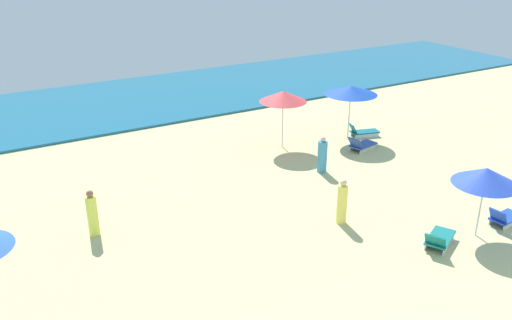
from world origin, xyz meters
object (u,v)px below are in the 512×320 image
lounge_chair_1_1 (504,218)px  umbrella_0 (351,90)px  lounge_chair_0_0 (363,132)px  beachgoer_0 (92,214)px  beachgoer_1 (322,156)px  cooler_box_0 (482,176)px  umbrella_2 (283,96)px  beachgoer_2 (342,203)px  umbrella_1 (486,176)px  lounge_chair_0_1 (362,145)px  lounge_chair_1_0 (439,239)px

lounge_chair_1_1 → umbrella_0: bearing=-10.0°
umbrella_0 → lounge_chair_1_1: size_ratio=1.94×
umbrella_0 → lounge_chair_0_0: size_ratio=1.67×
lounge_chair_1_1 → beachgoer_0: beachgoer_0 is taller
umbrella_0 → beachgoer_1: bearing=-143.6°
beachgoer_0 → cooler_box_0: beachgoer_0 is taller
umbrella_0 → umbrella_2: 3.37m
lounge_chair_1_1 → beachgoer_2: beachgoer_2 is taller
beachgoer_0 → beachgoer_2: bearing=-45.4°
lounge_chair_1_1 → beachgoer_2: bearing=53.1°
umbrella_1 → beachgoer_0: bearing=149.8°
umbrella_2 → cooler_box_0: 8.96m
umbrella_0 → lounge_chair_0_0: umbrella_0 is taller
umbrella_1 → umbrella_2: (-1.18, 9.92, 0.29)m
beachgoer_1 → lounge_chair_1_1: bearing=95.8°
lounge_chair_0_0 → lounge_chair_1_1: (-1.54, -9.10, 0.01)m
lounge_chair_0_1 → umbrella_1: umbrella_1 is taller
lounge_chair_0_0 → cooler_box_0: bearing=-157.1°
lounge_chair_0_1 → lounge_chair_1_1: 7.72m
umbrella_2 → beachgoer_0: bearing=-159.4°
lounge_chair_0_0 → beachgoer_1: 4.93m
beachgoer_1 → beachgoer_2: beachgoer_2 is taller
lounge_chair_0_1 → beachgoer_1: beachgoer_1 is taller
beachgoer_2 → lounge_chair_0_1: bearing=-133.6°
umbrella_0 → lounge_chair_1_1: bearing=-94.3°
lounge_chair_0_0 → beachgoer_1: bearing=135.1°
umbrella_0 → lounge_chair_1_0: size_ratio=1.68×
umbrella_2 → beachgoer_2: size_ratio=1.65×
umbrella_1 → beachgoer_0: umbrella_1 is taller
umbrella_1 → beachgoer_2: umbrella_1 is taller
umbrella_1 → beachgoer_2: bearing=138.9°
lounge_chair_0_0 → beachgoer_2: beachgoer_2 is taller
lounge_chair_1_1 → umbrella_1: bearing=84.9°
umbrella_1 → umbrella_2: bearing=96.8°
lounge_chair_1_1 → beachgoer_1: beachgoer_1 is taller
beachgoer_2 → umbrella_2: bearing=-104.3°
lounge_chair_0_1 → beachgoer_1: 3.23m
lounge_chair_0_0 → lounge_chair_0_1: lounge_chair_0_1 is taller
lounge_chair_1_0 → lounge_chair_1_1: (2.99, -0.13, -0.00)m
lounge_chair_0_1 → beachgoer_0: bearing=84.8°
lounge_chair_1_0 → umbrella_0: bearing=-49.0°
lounge_chair_0_0 → umbrella_2: (-4.15, 0.80, 2.18)m
lounge_chair_1_1 → umbrella_2: size_ratio=0.51×
umbrella_0 → umbrella_2: (-3.30, 0.70, -0.00)m
beachgoer_2 → lounge_chair_1_1: bearing=151.2°
umbrella_0 → beachgoer_0: bearing=-167.3°
beachgoer_0 → lounge_chair_1_0: bearing=-54.6°
umbrella_0 → cooler_box_0: bearing=-75.4°
lounge_chair_1_0 → beachgoer_0: (-9.24, 6.16, 0.50)m
lounge_chair_1_1 → beachgoer_1: size_ratio=0.87×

